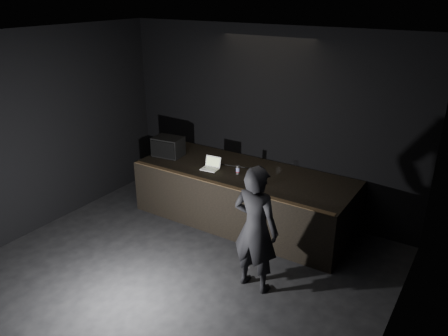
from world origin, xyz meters
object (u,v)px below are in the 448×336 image
stage_monitor (168,147)px  beer_can (238,170)px  stage_riser (243,196)px  laptop (211,166)px  person (256,229)px

stage_monitor → beer_can: 1.64m
stage_riser → stage_monitor: stage_monitor is taller
stage_riser → stage_monitor: 1.81m
stage_riser → stage_monitor: bearing=-176.3°
stage_riser → stage_monitor: size_ratio=6.57×
stage_monitor → beer_can: size_ratio=3.80×
laptop → beer_can: (0.54, 0.04, 0.02)m
laptop → beer_can: 0.54m
beer_can → person: bearing=-51.4°
beer_can → stage_riser: bearing=77.7°
stage_riser → stage_monitor: (-1.67, -0.11, 0.69)m
stage_riser → laptop: (-0.58, -0.20, 0.55)m
beer_can → person: size_ratio=0.08×
laptop → person: (1.71, -1.41, -0.10)m
stage_riser → person: person is taller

